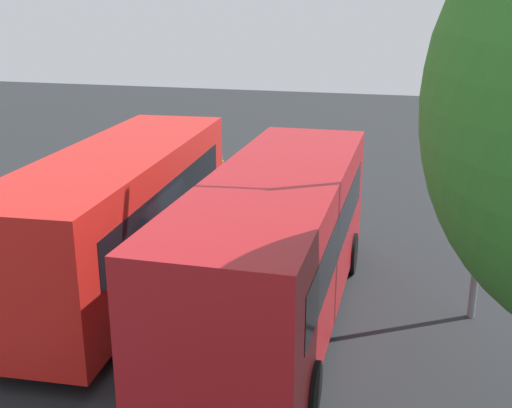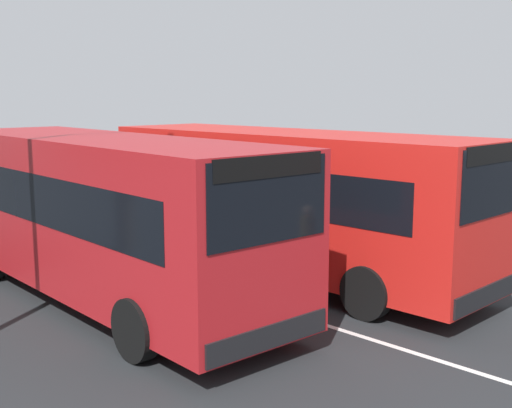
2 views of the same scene
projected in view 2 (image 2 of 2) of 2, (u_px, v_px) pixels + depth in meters
name	position (u px, v px, depth m)	size (l,w,h in m)	color
ground_plane	(208.00, 288.00, 14.03)	(72.01, 72.01, 0.00)	#232628
bus_far_left	(106.00, 212.00, 12.94)	(9.57, 2.82, 3.25)	#AD191E
bus_center_left	(289.00, 198.00, 14.75)	(9.69, 3.27, 3.25)	red
lane_stripe_outer_left	(208.00, 288.00, 14.03)	(15.00, 0.12, 0.01)	silver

